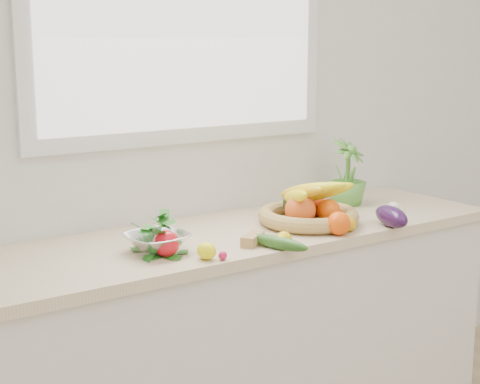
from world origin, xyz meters
TOP-DOWN VIEW (x-y plane):
  - back_wall at (0.00, 2.25)m, footprint 4.50×0.02m
  - counter_cabinet at (0.00, 1.95)m, footprint 2.20×0.58m
  - countertop at (0.00, 1.95)m, footprint 2.24×0.62m
  - orange_loose at (0.32, 1.69)m, footprint 0.09×0.09m
  - lemon_a at (-0.24, 1.71)m, footprint 0.07×0.08m
  - lemon_b at (0.05, 1.67)m, footprint 0.09×0.09m
  - lemon_c at (0.38, 1.71)m, footprint 0.08×0.09m
  - apple at (-0.33, 1.81)m, footprint 0.11×0.11m
  - ginger at (-0.01, 1.76)m, footprint 0.12×0.10m
  - garlic_a at (0.35, 1.93)m, footprint 0.06×0.06m
  - garlic_b at (0.38, 1.97)m, footprint 0.06×0.06m
  - garlic_c at (0.75, 1.83)m, footprint 0.06×0.06m
  - eggplant at (0.56, 1.67)m, footprint 0.12×0.21m
  - cucumber at (0.03, 1.67)m, footprint 0.11×0.25m
  - radish at (-0.20, 1.67)m, footprint 0.03×0.03m
  - potted_herb at (0.69, 2.06)m, footprint 0.22×0.22m
  - fruit_basket at (0.33, 1.88)m, footprint 0.49×0.49m
  - colander_with_spinach at (-0.33, 1.86)m, footprint 0.22×0.22m

SIDE VIEW (x-z plane):
  - counter_cabinet at x=0.00m, z-range 0.00..0.86m
  - countertop at x=0.00m, z-range 0.86..0.90m
  - radish at x=-0.20m, z-range 0.90..0.93m
  - ginger at x=-0.01m, z-range 0.90..0.94m
  - garlic_a at x=0.35m, z-range 0.90..0.94m
  - garlic_c at x=0.75m, z-range 0.90..0.94m
  - cucumber at x=0.03m, z-range 0.90..0.95m
  - garlic_b at x=0.38m, z-range 0.90..0.95m
  - lemon_a at x=-0.24m, z-range 0.90..0.96m
  - lemon_b at x=0.05m, z-range 0.90..0.96m
  - lemon_c at x=0.38m, z-range 0.90..0.96m
  - eggplant at x=0.56m, z-range 0.90..0.98m
  - orange_loose at x=0.32m, z-range 0.90..0.99m
  - apple at x=-0.33m, z-range 0.90..0.99m
  - fruit_basket at x=0.33m, z-range 0.86..1.05m
  - colander_with_spinach at x=-0.33m, z-range 0.90..1.01m
  - potted_herb at x=0.69m, z-range 0.88..1.18m
  - back_wall at x=0.00m, z-range 0.00..2.70m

